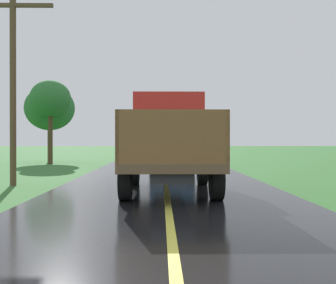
# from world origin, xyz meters

# --- Properties ---
(banana_truck_near) EXTENTS (2.38, 5.82, 2.80)m
(banana_truck_near) POSITION_xyz_m (0.11, 10.23, 1.47)
(banana_truck_near) COLOR #2D2D30
(banana_truck_near) RESTS_ON road_surface
(banana_truck_far) EXTENTS (2.38, 5.81, 2.80)m
(banana_truck_far) POSITION_xyz_m (0.44, 23.08, 1.47)
(banana_truck_far) COLOR #2D2D30
(banana_truck_far) RESTS_ON road_surface
(utility_pole_roadside) EXTENTS (2.56, 0.20, 6.18)m
(utility_pole_roadside) POSITION_xyz_m (-4.89, 11.67, 3.44)
(utility_pole_roadside) COLOR brown
(utility_pole_roadside) RESTS_ON ground
(roadside_tree_near_left) EXTENTS (2.47, 2.47, 5.12)m
(roadside_tree_near_left) POSITION_xyz_m (-6.90, 24.11, 3.97)
(roadside_tree_near_left) COLOR #4C3823
(roadside_tree_near_left) RESTS_ON ground
(roadside_tree_mid_right) EXTENTS (3.27, 3.27, 5.04)m
(roadside_tree_mid_right) POSITION_xyz_m (-7.49, 26.21, 3.56)
(roadside_tree_mid_right) COLOR #4C3823
(roadside_tree_mid_right) RESTS_ON ground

